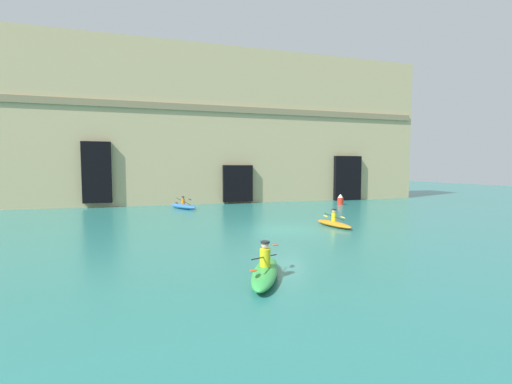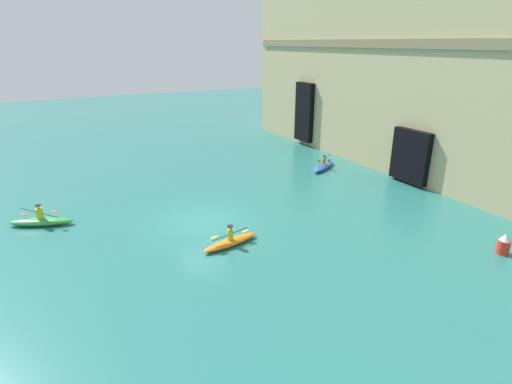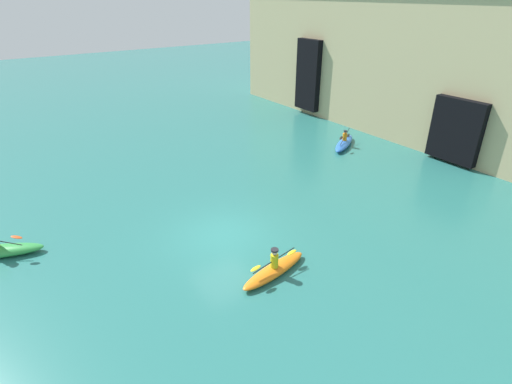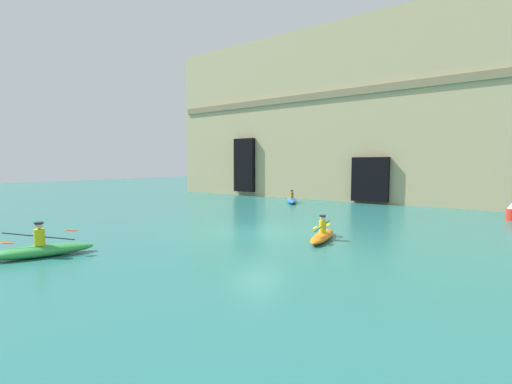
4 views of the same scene
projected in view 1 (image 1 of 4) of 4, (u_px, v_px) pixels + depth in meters
ground_plane at (284, 230)px, 19.56m from camera, size 120.00×120.00×0.00m
cliff_bluff at (228, 129)px, 36.36m from camera, size 42.40×5.70×15.48m
kayak_green at (265, 271)px, 10.91m from camera, size 2.09×3.44×1.23m
kayak_blue at (183, 206)px, 29.80m from camera, size 2.44×3.40×1.08m
kayak_orange at (334, 223)px, 20.70m from camera, size 1.19×3.13×1.08m
marker_buoy at (340, 200)px, 33.17m from camera, size 0.57×0.57×1.04m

